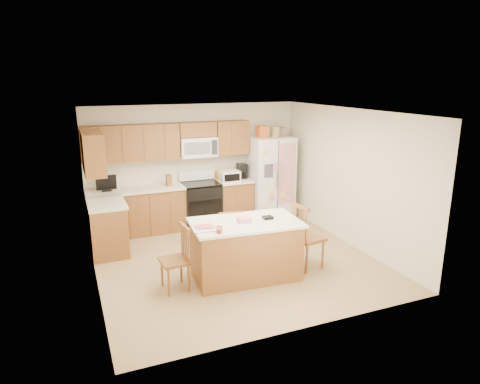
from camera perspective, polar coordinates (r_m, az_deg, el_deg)
name	(u,v)px	position (r m, az deg, el deg)	size (l,w,h in m)	color
ground	(235,260)	(7.41, -0.66, -9.02)	(4.50, 4.50, 0.00)	tan
room_shell	(235,178)	(6.95, -0.70, 1.90)	(4.60, 4.60, 2.52)	beige
cabinetry	(154,189)	(8.48, -11.38, 0.37)	(3.36, 1.56, 2.15)	olive
stove	(201,203)	(8.96, -5.26, -1.54)	(0.76, 0.65, 1.13)	black
refrigerator	(270,177)	(9.36, 4.02, 2.03)	(0.90, 0.79, 2.04)	white
island	(245,249)	(6.65, 0.72, -7.61)	(1.72, 1.08, 0.99)	olive
windsor_chair_left	(176,260)	(6.34, -8.51, -8.96)	(0.42, 0.44, 0.97)	olive
windsor_chair_back	(229,237)	(7.18, -1.49, -6.07)	(0.45, 0.43, 0.92)	olive
windsor_chair_right	(306,238)	(7.03, 8.84, -6.02)	(0.51, 0.53, 1.09)	olive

